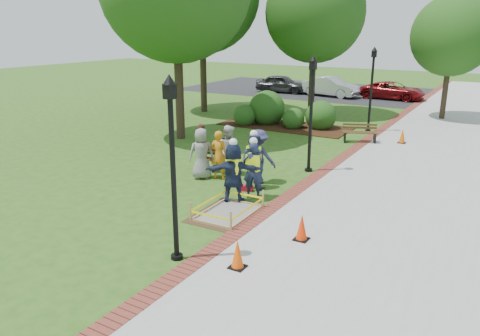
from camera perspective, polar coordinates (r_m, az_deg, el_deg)
The scene contains 33 objects.
ground at distance 14.10m, azimuth -4.24°, elevation -4.82°, with size 100.00×100.00×0.00m, color #285116.
sidewalk at distance 21.53m, azimuth 22.77°, elevation 1.59°, with size 6.00×60.00×0.02m, color #9E9E99.
brick_edging at distance 22.15m, azimuth 14.47°, elevation 2.80°, with size 0.50×60.00×0.03m, color maroon.
mulch_bed at distance 25.59m, azimuth 5.50°, elevation 5.12°, with size 7.00×3.00×0.05m, color #381E0F.
parking_lot at distance 38.84m, azimuth 19.16°, elevation 8.28°, with size 36.00×12.00×0.01m, color black.
wet_concrete_pad at distance 13.50m, azimuth -1.47°, elevation -4.72°, with size 1.74×2.33×0.55m.
bench_near at distance 17.40m, azimuth -2.39°, elevation 0.34°, with size 1.51×0.66×0.79m.
bench_far at distance 22.55m, azimuth 14.38°, elevation 3.72°, with size 1.64×1.07×0.85m.
cone_front at distance 10.58m, azimuth -0.31°, elevation -10.52°, with size 0.35×0.35×0.70m.
cone_back at distance 11.97m, azimuth 7.53°, elevation -7.25°, with size 0.36×0.36×0.71m.
cone_far at distance 22.90m, azimuth 19.18°, elevation 3.67°, with size 0.35×0.35×0.70m.
toolbox at distance 15.42m, azimuth 0.88°, elevation -2.47°, with size 0.38×0.21×0.19m, color #A40C22.
lamp_near at distance 10.32m, azimuth -8.23°, elevation 1.40°, with size 0.28×0.28×4.26m.
lamp_mid at distance 17.16m, azimuth 8.68°, elevation 7.56°, with size 0.28×0.28×4.26m.
lamp_far at distance 24.71m, azimuth 15.77°, elevation 9.94°, with size 0.28×0.28×4.26m.
tree_back at distance 28.93m, azimuth 9.14°, elevation 18.20°, with size 5.79×5.79×8.87m.
tree_right at distance 29.64m, azimuth 24.43°, elevation 14.45°, with size 4.49×4.49×6.94m.
shrub_a at distance 25.77m, azimuth 0.56°, elevation 5.24°, with size 1.22×1.22×1.22m, color #244E16.
shrub_b at distance 26.26m, azimuth 3.26°, elevation 5.44°, with size 1.99×1.99×1.99m, color #244E16.
shrub_c at distance 25.10m, azimuth 6.47°, elevation 4.82°, with size 1.16×1.16×1.16m, color #244E16.
shrub_d at distance 25.21m, azimuth 9.74°, elevation 4.73°, with size 1.62×1.62×1.62m, color #244E16.
shrub_e at distance 26.37m, azimuth 6.63°, elevation 5.40°, with size 0.96×0.96×0.96m, color #244E16.
casual_person_a at distance 16.53m, azimuth -4.72°, elevation 1.76°, with size 0.69×0.66×1.81m.
casual_person_b at distance 16.41m, azimuth -2.58°, elevation 1.57°, with size 0.60×0.43×1.75m.
casual_person_c at distance 16.90m, azimuth -1.46°, elevation 2.19°, with size 0.63×0.44×1.83m.
casual_person_d at distance 17.48m, azimuth -4.72°, elevation 2.53°, with size 0.67×0.61×1.77m.
casual_person_e at distance 15.99m, azimuth 2.30°, elevation 1.39°, with size 0.62×0.42×1.87m.
hivis_worker_a at distance 14.19m, azimuth -0.82°, elevation -0.38°, with size 0.71×0.63×2.02m.
hivis_worker_b at distance 14.57m, azimuth 1.63°, elevation -0.03°, with size 0.67×0.55×1.96m.
hivis_worker_c at distance 15.46m, azimuth 1.66°, elevation 1.01°, with size 0.64×0.46×1.98m.
parked_car_a at distance 38.93m, azimuth 5.13°, elevation 9.15°, with size 4.81×2.09×1.57m, color #29292C.
parked_car_b at distance 37.27m, azimuth 10.97°, elevation 8.56°, with size 4.95×2.15×1.61m, color #AEAEB4.
parked_car_c at distance 36.96m, azimuth 18.03°, elevation 7.98°, with size 4.27×1.86×1.39m, color maroon.
Camera 1 is at (7.50, -10.75, 5.21)m, focal length 35.00 mm.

